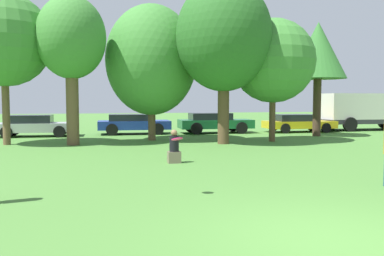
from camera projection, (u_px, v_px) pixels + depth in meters
The scene contains 14 objects.
ground_plane at pixel (332, 240), 5.87m from camera, with size 120.00×120.00×0.00m, color #477A33.
frisbee at pixel (177, 139), 8.50m from camera, with size 0.25×0.23×0.10m.
bystander_sitting at pixel (174, 149), 13.11m from camera, with size 0.41×0.34×1.08m.
tree_0 at pixel (4, 40), 18.21m from camera, with size 4.24×4.24×6.89m.
tree_1 at pixel (71, 40), 18.12m from camera, with size 3.10×3.10×6.70m.
tree_2 at pixel (151, 60), 20.40m from camera, with size 4.59×4.59×6.83m.
tree_3 at pixel (224, 36), 18.62m from camera, with size 4.41×4.41×7.56m.
tree_4 at pixel (273, 61), 19.79m from camera, with size 4.10×4.10×6.01m.
tree_5 at pixel (318, 52), 22.80m from camera, with size 3.17×3.17×6.43m.
parked_car_silver at pixel (34, 125), 22.71m from camera, with size 4.42×2.00×1.21m.
parked_car_blue at pixel (133, 123), 24.38m from camera, with size 4.32×2.08×1.20m.
parked_car_green at pixel (214, 122), 25.14m from camera, with size 4.58×2.10×1.25m.
parked_car_yellow at pixel (298, 123), 25.96m from camera, with size 4.46×2.11×1.13m.
delivery_truck_black at pixel (362, 110), 27.67m from camera, with size 6.82×2.66×2.49m.
Camera 1 is at (-3.28, -5.14, 2.02)m, focal length 37.90 mm.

